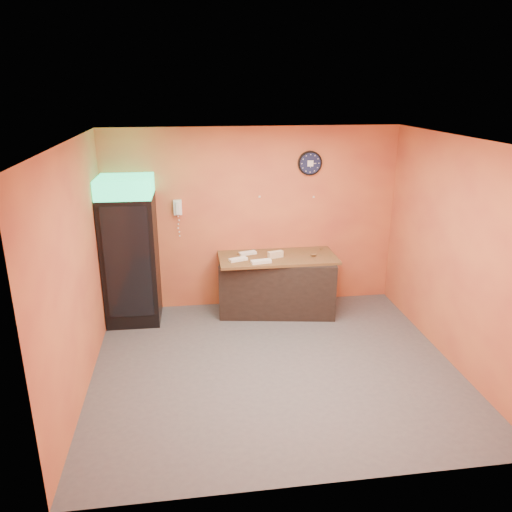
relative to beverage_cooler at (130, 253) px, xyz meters
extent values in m
plane|color=#47474C|center=(1.85, -1.60, -1.06)|extent=(4.50, 4.50, 0.00)
cube|color=orange|center=(1.85, 0.40, 0.34)|extent=(4.50, 0.02, 2.80)
cube|color=orange|center=(-0.40, -1.60, 0.34)|extent=(0.02, 4.00, 2.80)
cube|color=orange|center=(4.10, -1.60, 0.34)|extent=(0.02, 4.00, 2.80)
cube|color=white|center=(1.85, -1.60, 1.74)|extent=(4.50, 4.00, 0.02)
cube|color=black|center=(0.00, 0.05, -0.11)|extent=(0.77, 0.77, 1.89)
cube|color=#1AE387|center=(0.00, 0.05, 0.97)|extent=(0.77, 0.77, 0.27)
cube|color=black|center=(0.01, -0.34, -0.03)|extent=(0.63, 0.03, 1.62)
cube|color=black|center=(2.17, 0.01, -0.62)|extent=(1.84, 1.04, 0.87)
cylinder|color=black|center=(2.72, 0.37, 1.19)|extent=(0.37, 0.05, 0.37)
cylinder|color=#0F1433|center=(2.72, 0.35, 1.19)|extent=(0.32, 0.01, 0.32)
cube|color=white|center=(2.72, 0.34, 1.19)|extent=(0.09, 0.00, 0.09)
cube|color=white|center=(0.70, 0.35, 0.58)|extent=(0.12, 0.07, 0.22)
cube|color=white|center=(0.70, 0.30, 0.58)|extent=(0.05, 0.04, 0.18)
cube|color=brown|center=(2.17, 0.01, -0.17)|extent=(1.78, 0.84, 0.04)
cube|color=beige|center=(2.13, -0.05, -0.12)|extent=(0.24, 0.14, 0.05)
cube|color=beige|center=(2.13, -0.05, -0.08)|extent=(0.24, 0.14, 0.05)
cube|color=white|center=(1.56, -0.11, -0.13)|extent=(0.29, 0.19, 0.04)
cube|color=white|center=(1.88, -0.26, -0.13)|extent=(0.31, 0.16, 0.04)
cube|color=white|center=(1.73, 0.16, -0.13)|extent=(0.28, 0.17, 0.04)
cylinder|color=silver|center=(2.16, 0.02, -0.12)|extent=(0.06, 0.06, 0.06)
camera|label=1|loc=(0.85, -7.03, 2.30)|focal=35.00mm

